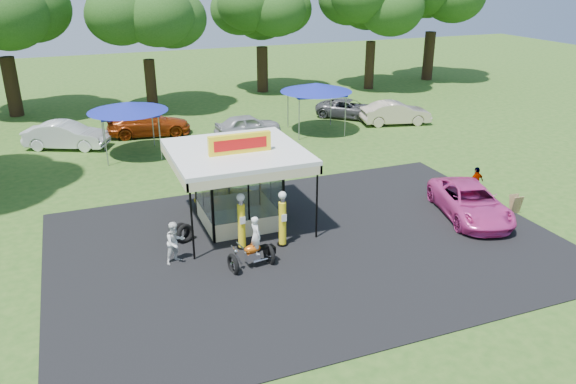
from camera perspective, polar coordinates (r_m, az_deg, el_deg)
name	(u,v)px	position (r m, az deg, el deg)	size (l,w,h in m)	color
ground	(329,268)	(21.16, 4.24, -7.69)	(120.00, 120.00, 0.00)	#2A5119
asphalt_apron	(308,244)	(22.74, 2.07, -5.33)	(20.00, 14.00, 0.04)	black
gas_station_kiosk	(238,185)	(23.97, -5.12, 0.69)	(5.40, 5.40, 4.18)	white
gas_pump_left	(241,223)	(22.04, -4.75, -3.11)	(0.44, 0.44, 2.35)	black
gas_pump_right	(282,220)	(22.19, -0.56, -2.87)	(0.44, 0.44, 2.34)	black
motorcycle	(254,247)	(20.82, -3.44, -5.60)	(1.84, 1.07, 2.12)	black
spare_tires	(183,233)	(23.20, -10.61, -4.10)	(1.02, 0.88, 0.82)	black
a_frame_sign	(515,204)	(27.38, 22.11, -1.17)	(0.50, 0.48, 0.87)	#593819
kiosk_car	(225,195)	(26.43, -6.40, -0.32)	(1.13, 2.82, 0.96)	yellow
pink_sedan	(470,202)	(26.18, 18.03, -0.96)	(2.40, 5.21, 1.45)	#D73A91
spectator_west	(175,243)	(21.51, -11.39, -5.06)	(0.81, 0.63, 1.66)	white
spectator_east_b	(476,182)	(28.49, 18.56, 0.94)	(0.91, 0.38, 1.55)	gray
bg_car_a	(66,135)	(37.08, -21.62, 5.38)	(1.73, 4.96, 1.63)	silver
bg_car_b	(149,124)	(38.38, -13.97, 6.75)	(2.19, 5.38, 1.56)	#93310B
bg_car_c	(248,126)	(37.06, -4.09, 6.75)	(1.75, 4.34, 1.48)	#A2A1A5
bg_car_d	(349,109)	(42.03, 6.21, 8.41)	(2.21, 4.80, 1.33)	#4D4C4F
bg_car_e	(396,113)	(40.70, 10.88, 7.89)	(1.69, 4.86, 1.60)	beige
tent_west	(128,107)	(33.92, -15.98, 8.29)	(4.58, 4.58, 3.20)	gray
tent_east	(316,88)	(37.57, 2.88, 10.54)	(4.75, 4.75, 3.32)	gray
oak_far_c	(145,17)	(44.40, -14.35, 16.88)	(9.34, 9.34, 11.01)	black
oak_far_d	(261,11)	(50.14, -2.72, 17.94)	(9.11, 9.11, 10.85)	black
oak_far_e	(373,3)	(51.87, 8.63, 18.48)	(9.84, 9.84, 11.71)	black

